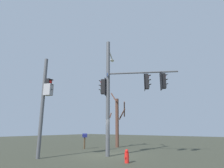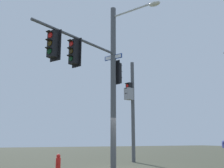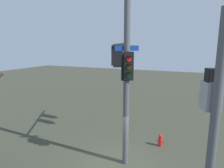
{
  "view_description": "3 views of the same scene",
  "coord_description": "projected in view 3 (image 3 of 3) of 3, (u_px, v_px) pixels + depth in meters",
  "views": [
    {
      "loc": [
        10.9,
        8.8,
        1.84
      ],
      "look_at": [
        -0.09,
        0.43,
        5.19
      ],
      "focal_mm": 29.7,
      "sensor_mm": 36.0,
      "label": 1
    },
    {
      "loc": [
        -11.8,
        5.51,
        1.45
      ],
      "look_at": [
        0.25,
        0.51,
        4.22
      ],
      "focal_mm": 41.81,
      "sensor_mm": 36.0,
      "label": 2
    },
    {
      "loc": [
        3.26,
        -7.94,
        5.75
      ],
      "look_at": [
        -0.2,
        -0.0,
        4.09
      ],
      "focal_mm": 30.9,
      "sensor_mm": 36.0,
      "label": 3
    }
  ],
  "objects": [
    {
      "name": "fire_hydrant",
      "position": [
        160.0,
        141.0,
        11.32
      ],
      "size": [
        0.38,
        0.24,
        0.73
      ],
      "color": "red",
      "rests_on": "ground"
    },
    {
      "name": "ground_plane",
      "position": [
        116.0,
        165.0,
        9.51
      ],
      "size": [
        80.0,
        80.0,
        0.0
      ],
      "primitive_type": "plane",
      "color": "#3A3D2F"
    },
    {
      "name": "secondary_pole_assembly",
      "position": [
        212.0,
        118.0,
        5.19
      ],
      "size": [
        0.56,
        0.79,
        6.7
      ],
      "rotation": [
        0.0,
        0.0,
        1.92
      ],
      "color": "#4C4F54",
      "rests_on": "ground"
    },
    {
      "name": "main_signal_pole_assembly",
      "position": [
        121.0,
        65.0,
        9.69
      ],
      "size": [
        3.1,
        6.05,
        8.52
      ],
      "rotation": [
        0.0,
        0.0,
        2.1
      ],
      "color": "#4C4F54",
      "rests_on": "ground"
    }
  ]
}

